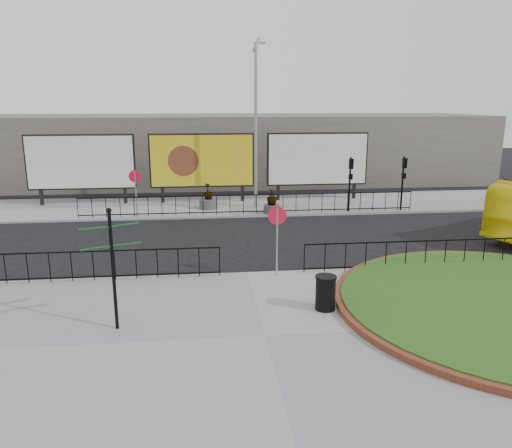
{
  "coord_description": "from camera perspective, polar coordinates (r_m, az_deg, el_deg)",
  "views": [
    {
      "loc": [
        -1.54,
        -16.87,
        6.13
      ],
      "look_at": [
        0.57,
        2.42,
        1.29
      ],
      "focal_mm": 35.0,
      "sensor_mm": 36.0,
      "label": 1
    }
  ],
  "objects": [
    {
      "name": "signal_pole_a",
      "position": [
        27.71,
        10.73,
        5.41
      ],
      "size": [
        0.22,
        0.26,
        3.0
      ],
      "color": "black",
      "rests_on": "pavement_far"
    },
    {
      "name": "billboard_right",
      "position": [
        30.86,
        7.03,
        7.34
      ],
      "size": [
        6.2,
        0.31,
        4.1
      ],
      "color": "black",
      "rests_on": "pavement_far"
    },
    {
      "name": "grass_lawn",
      "position": [
        16.8,
        27.14,
        -8.16
      ],
      "size": [
        10.0,
        10.0,
        0.22
      ],
      "primitive_type": "cylinder",
      "color": "#284D14",
      "rests_on": "pavement_near"
    },
    {
      "name": "speed_sign_far",
      "position": [
        26.83,
        -13.63,
        4.59
      ],
      "size": [
        0.64,
        0.07,
        2.47
      ],
      "color": "gray",
      "rests_on": "pavement_far"
    },
    {
      "name": "speed_sign_near",
      "position": [
        17.19,
        2.44,
        -0.18
      ],
      "size": [
        0.64,
        0.07,
        2.47
      ],
      "color": "gray",
      "rests_on": "pavement_near"
    },
    {
      "name": "pavement_far",
      "position": [
        29.54,
        -3.14,
        2.14
      ],
      "size": [
        44.0,
        6.0,
        0.12
      ],
      "primitive_type": "cube",
      "color": "gray",
      "rests_on": "ground"
    },
    {
      "name": "pavement_near",
      "position": [
        13.42,
        1.05,
        -12.87
      ],
      "size": [
        30.0,
        10.0,
        0.12
      ],
      "primitive_type": "cube",
      "color": "gray",
      "rests_on": "ground"
    },
    {
      "name": "signal_pole_b",
      "position": [
        28.72,
        16.49,
        5.38
      ],
      "size": [
        0.22,
        0.26,
        3.0
      ],
      "color": "black",
      "rests_on": "pavement_far"
    },
    {
      "name": "ground",
      "position": [
        18.01,
        -0.98,
        -5.87
      ],
      "size": [
        90.0,
        90.0,
        0.0
      ],
      "primitive_type": "plane",
      "color": "black",
      "rests_on": "ground"
    },
    {
      "name": "fingerpost_sign",
      "position": [
        13.57,
        -16.11,
        -3.67
      ],
      "size": [
        1.53,
        0.79,
        3.34
      ],
      "rotation": [
        0.0,
        0.0,
        0.31
      ],
      "color": "black",
      "rests_on": "pavement_near"
    },
    {
      "name": "litter_bin",
      "position": [
        14.87,
        7.94,
        -7.77
      ],
      "size": [
        0.63,
        0.63,
        1.04
      ],
      "color": "black",
      "rests_on": "pavement_near"
    },
    {
      "name": "railing_near_right",
      "position": [
        19.21,
        18.82,
        -3.26
      ],
      "size": [
        9.0,
        0.1,
        1.1
      ],
      "primitive_type": null,
      "color": "black",
      "rests_on": "pavement_near"
    },
    {
      "name": "brick_edge",
      "position": [
        16.81,
        27.13,
        -8.23
      ],
      "size": [
        10.4,
        10.4,
        0.18
      ],
      "primitive_type": "cylinder",
      "color": "brown",
      "rests_on": "pavement_near"
    },
    {
      "name": "railing_near_left",
      "position": [
        18.01,
        -20.34,
        -4.54
      ],
      "size": [
        10.0,
        0.1,
        1.1
      ],
      "primitive_type": null,
      "color": "black",
      "rests_on": "pavement_near"
    },
    {
      "name": "billboard_mid",
      "position": [
        30.05,
        -6.19,
        7.19
      ],
      "size": [
        6.2,
        0.31,
        4.1
      ],
      "color": "black",
      "rests_on": "pavement_far"
    },
    {
      "name": "planter_c",
      "position": [
        27.08,
        1.81,
        2.47
      ],
      "size": [
        0.87,
        0.87,
        1.48
      ],
      "color": "#4C4C4F",
      "rests_on": "pavement_far"
    },
    {
      "name": "planter_b",
      "position": [
        28.41,
        -5.46,
        2.77
      ],
      "size": [
        1.03,
        1.03,
        1.48
      ],
      "color": "#4C4C4F",
      "rests_on": "pavement_far"
    },
    {
      "name": "railing_far",
      "position": [
        26.85,
        -0.7,
        2.29
      ],
      "size": [
        18.0,
        0.1,
        1.1
      ],
      "primitive_type": null,
      "color": "black",
      "rests_on": "pavement_far"
    },
    {
      "name": "building_backdrop",
      "position": [
        39.07,
        -4.02,
        8.65
      ],
      "size": [
        40.0,
        10.0,
        5.0
      ],
      "primitive_type": "cube",
      "color": "#67625A",
      "rests_on": "ground"
    },
    {
      "name": "billboard_left",
      "position": [
        30.84,
        -19.39,
        6.66
      ],
      "size": [
        6.2,
        0.31,
        4.1
      ],
      "color": "black",
      "rests_on": "pavement_far"
    },
    {
      "name": "lamp_post",
      "position": [
        28.07,
        -0.02,
        11.35
      ],
      "size": [
        0.74,
        0.18,
        9.23
      ],
      "color": "gray",
      "rests_on": "pavement_far"
    }
  ]
}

